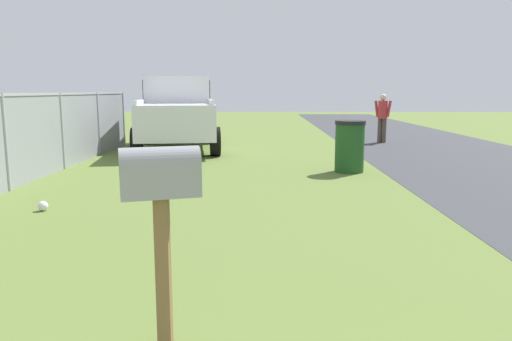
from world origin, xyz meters
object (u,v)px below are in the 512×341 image
Objects in this scene: mailbox at (161,188)px; pickup_truck at (178,111)px; trash_bin at (350,146)px; pedestrian at (383,115)px.

mailbox is 11.26m from pickup_truck.
trash_bin is 6.18m from pedestrian.
mailbox is 1.24× the size of trash_bin.
pickup_truck is at bearing -45.72° from pedestrian.
mailbox is 0.85× the size of pedestrian.
pickup_truck is 5.94m from trash_bin.
pickup_truck is 4.74× the size of trash_bin.
mailbox reaches higher than trash_bin.
pedestrian is at bearing -19.62° from trash_bin.
pickup_truck is 6.61m from pedestrian.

